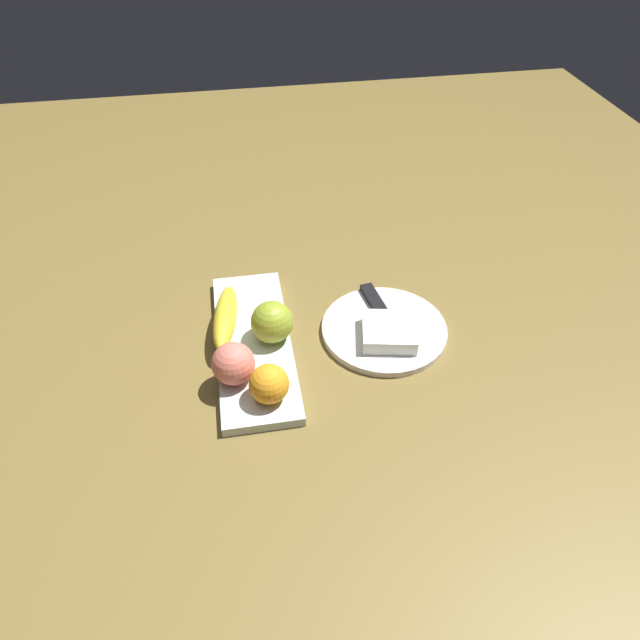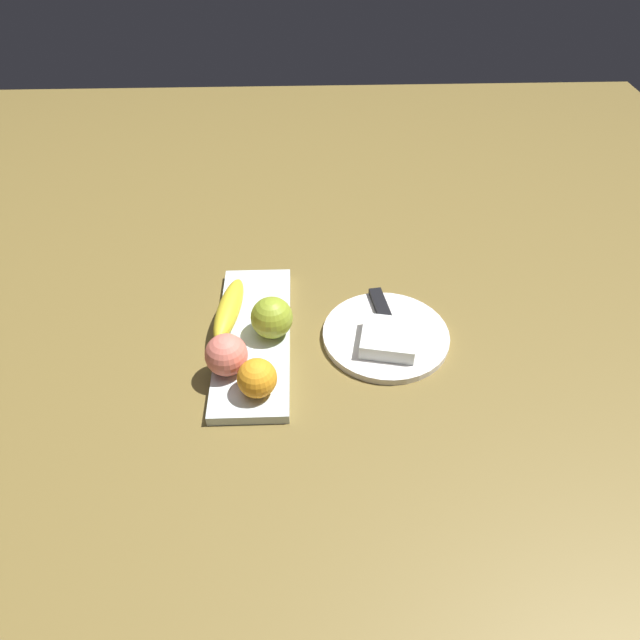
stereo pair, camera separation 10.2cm
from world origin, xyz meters
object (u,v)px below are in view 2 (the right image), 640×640
banana (229,310)px  dinner_plate (386,335)px  folded_napkin (389,338)px  knife (382,311)px  apple (274,318)px  orange_near_apple (257,378)px  peach (226,355)px  fruit_tray (254,338)px

banana → dinner_plate: size_ratio=0.74×
folded_napkin → knife: 0.08m
banana → apple: bearing=-109.0°
orange_near_apple → knife: (-0.19, 0.22, -0.03)m
dinner_plate → folded_napkin: 0.04m
apple → peach: 0.12m
peach → dinner_plate: peach is taller
banana → dinner_plate: 0.29m
apple → knife: 0.21m
apple → orange_near_apple: (0.14, -0.02, -0.01)m
fruit_tray → folded_napkin: size_ratio=3.98×
fruit_tray → apple: 0.06m
apple → banana: size_ratio=0.44×
orange_near_apple → fruit_tray: bearing=-173.7°
banana → folded_napkin: bearing=-95.9°
orange_near_apple → dinner_plate: bearing=121.2°
dinner_plate → fruit_tray: bearing=-90.0°
banana → peach: peach is taller
knife → apple: bearing=-83.3°
orange_near_apple → knife: 0.30m
fruit_tray → orange_near_apple: (0.14, 0.02, 0.04)m
banana → folded_napkin: 0.30m
apple → orange_near_apple: bearing=-9.7°
knife → peach: bearing=-71.4°
banana → dinner_plate: (0.05, 0.29, -0.03)m
peach → knife: peach is taller
peach → apple: bearing=138.9°
fruit_tray → folded_napkin: bearing=83.2°
fruit_tray → peach: bearing=-23.5°
banana → peach: size_ratio=2.37×
orange_near_apple → folded_napkin: size_ratio=0.68×
knife → orange_near_apple: bearing=-58.0°
fruit_tray → peach: 0.10m
orange_near_apple → peach: bearing=-133.7°
apple → dinner_plate: size_ratio=0.33×
banana → orange_near_apple: size_ratio=2.62×
fruit_tray → banana: 0.07m
apple → peach: apple is taller
orange_near_apple → dinner_plate: size_ratio=0.28×
apple → peach: (0.09, -0.08, -0.00)m
banana → knife: size_ratio=0.93×
banana → orange_near_apple: (0.18, 0.06, 0.01)m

